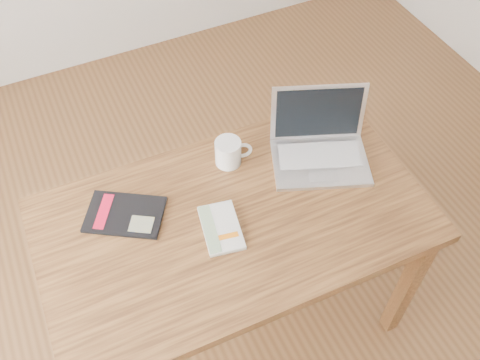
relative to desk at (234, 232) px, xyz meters
name	(u,v)px	position (x,y,z in m)	size (l,w,h in m)	color
room	(243,75)	(0.02, -0.02, 0.69)	(4.04, 4.04, 2.70)	brown
desk	(234,232)	(0.00, 0.00, 0.00)	(1.30, 0.76, 0.75)	#57351A
white_guidebook	(221,228)	(-0.06, -0.03, 0.10)	(0.15, 0.21, 0.02)	beige
black_guidebook	(125,214)	(-0.33, 0.16, 0.10)	(0.30, 0.27, 0.01)	black
laptop	(319,144)	(0.39, 0.12, 0.14)	(0.41, 0.37, 0.24)	silver
coffee_mug	(229,152)	(0.09, 0.23, 0.14)	(0.13, 0.09, 0.10)	white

